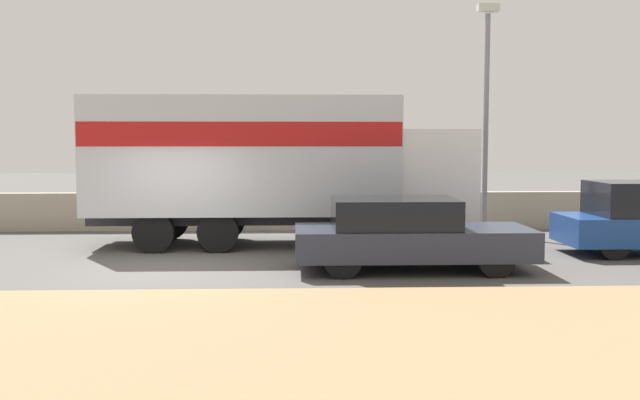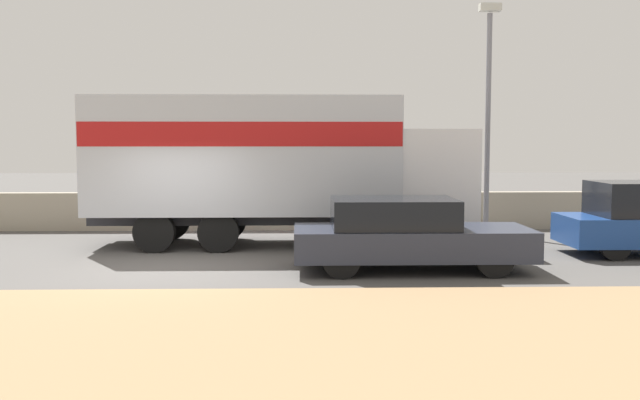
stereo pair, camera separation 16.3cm
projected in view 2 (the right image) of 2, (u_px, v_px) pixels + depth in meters
The scene contains 6 objects.
ground_plane at pixel (166, 269), 13.92m from camera, with size 80.00×80.00×0.00m, color #514F4C.
dirt_shoulder_foreground at pixel (88, 343), 8.82m from camera, with size 60.00×6.14×0.04m.
stone_wall_backdrop at pixel (206, 211), 19.91m from camera, with size 60.00×0.35×1.05m.
street_lamp at pixel (488, 100), 18.86m from camera, with size 0.56×0.28×6.08m.
box_truck at pixel (272, 159), 16.93m from camera, with size 8.95×2.56×3.51m.
car_hatchback at pixel (406, 234), 13.73m from camera, with size 4.54×1.81×1.40m.
Camera 2 is at (2.64, -13.83, 2.53)m, focal length 40.00 mm.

